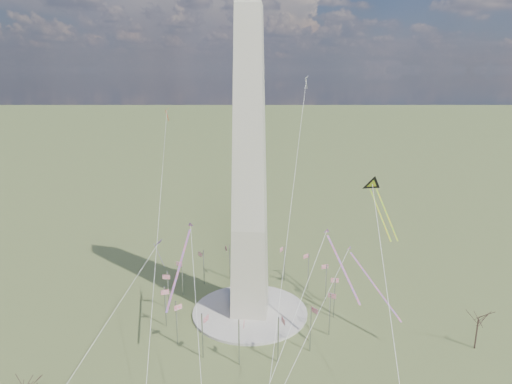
{
  "coord_description": "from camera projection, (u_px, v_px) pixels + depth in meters",
  "views": [
    {
      "loc": [
        14.03,
        -127.96,
        73.92
      ],
      "look_at": [
        1.92,
        0.0,
        39.52
      ],
      "focal_mm": 32.0,
      "sensor_mm": 36.0,
      "label": 1
    }
  ],
  "objects": [
    {
      "name": "ground",
      "position": [
        250.0,
        313.0,
        143.45
      ],
      "size": [
        2000.0,
        2000.0,
        0.0
      ],
      "primitive_type": "plane",
      "color": "#425B2D",
      "rests_on": "ground"
    },
    {
      "name": "kite_small_white",
      "position": [
        306.0,
        79.0,
        173.6
      ],
      "size": [
        1.34,
        2.22,
        5.16
      ],
      "rotation": [
        0.0,
        0.0,
        2.77
      ],
      "color": "silver",
      "rests_on": "ground"
    },
    {
      "name": "flagpole_ring",
      "position": [
        250.0,
        292.0,
        141.57
      ],
      "size": [
        54.4,
        54.4,
        13.0
      ],
      "color": "#B0B4B7",
      "rests_on": "ground"
    },
    {
      "name": "kite_small_red",
      "position": [
        167.0,
        111.0,
        168.96
      ],
      "size": [
        1.3,
        2.17,
        5.06
      ],
      "rotation": [
        0.0,
        0.0,
        2.78
      ],
      "color": "#F0471C",
      "rests_on": "ground"
    },
    {
      "name": "kite_streamer_left",
      "position": [
        338.0,
        256.0,
        124.78
      ],
      "size": [
        9.24,
        19.09,
        13.94
      ],
      "rotation": [
        0.0,
        0.0,
        3.55
      ],
      "color": "#FF5928",
      "rests_on": "ground"
    },
    {
      "name": "tree_near",
      "position": [
        479.0,
        317.0,
        122.74
      ],
      "size": [
        7.8,
        7.8,
        13.64
      ],
      "color": "#47322B",
      "rests_on": "ground"
    },
    {
      "name": "kite_streamer_right",
      "position": [
        366.0,
        273.0,
        133.73
      ],
      "size": [
        14.49,
        18.47,
        15.25
      ],
      "rotation": [
        0.0,
        0.0,
        3.79
      ],
      "color": "#FF5928",
      "rests_on": "ground"
    },
    {
      "name": "kite_delta_black",
      "position": [
        374.0,
        188.0,
        140.67
      ],
      "size": [
        9.47,
        19.17,
        15.61
      ],
      "rotation": [
        0.0,
        0.0,
        3.41
      ],
      "color": "black",
      "rests_on": "ground"
    },
    {
      "name": "plaza",
      "position": [
        250.0,
        312.0,
        143.34
      ],
      "size": [
        36.0,
        36.0,
        0.8
      ],
      "primitive_type": "cylinder",
      "color": "#B1ADA2",
      "rests_on": "ground"
    },
    {
      "name": "washington_monument",
      "position": [
        249.0,
        164.0,
        131.05
      ],
      "size": [
        15.56,
        15.56,
        100.0
      ],
      "color": "#A89F8D",
      "rests_on": "plaza"
    },
    {
      "name": "kite_streamer_mid",
      "position": [
        183.0,
        253.0,
        127.46
      ],
      "size": [
        2.68,
        24.04,
        16.5
      ],
      "rotation": [
        0.0,
        0.0,
        3.09
      ],
      "color": "#FF5928",
      "rests_on": "ground"
    },
    {
      "name": "tree_far",
      "position": [
        29.0,
        382.0,
        99.95
      ],
      "size": [
        6.23,
        6.23,
        10.91
      ],
      "color": "#47322B",
      "rests_on": "ground"
    },
    {
      "name": "kite_diamond_purple",
      "position": [
        159.0,
        246.0,
        142.27
      ],
      "size": [
        2.45,
        3.29,
        9.62
      ],
      "rotation": [
        0.0,
        0.0,
        2.34
      ],
      "color": "#3F1A77",
      "rests_on": "ground"
    }
  ]
}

